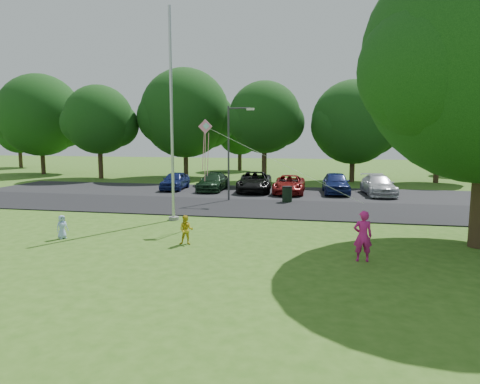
% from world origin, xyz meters
% --- Properties ---
extents(ground, '(120.00, 120.00, 0.00)m').
position_xyz_m(ground, '(0.00, 0.00, 0.00)').
color(ground, '#356219').
rests_on(ground, ground).
extents(park_road, '(60.00, 6.00, 0.06)m').
position_xyz_m(park_road, '(0.00, 9.00, 0.03)').
color(park_road, black).
rests_on(park_road, ground).
extents(parking_strip, '(42.00, 7.00, 0.06)m').
position_xyz_m(parking_strip, '(0.00, 15.50, 0.03)').
color(parking_strip, black).
rests_on(parking_strip, ground).
extents(flagpole, '(0.50, 0.50, 10.00)m').
position_xyz_m(flagpole, '(-3.50, 5.00, 4.17)').
color(flagpole, '#B7BABF').
rests_on(flagpole, ground).
extents(street_lamp, '(1.65, 0.23, 5.87)m').
position_xyz_m(street_lamp, '(-1.95, 11.33, 3.53)').
color(street_lamp, '#3F3F44').
rests_on(street_lamp, ground).
extents(trash_can, '(0.64, 0.64, 1.01)m').
position_xyz_m(trash_can, '(1.46, 11.37, 0.51)').
color(trash_can, black).
rests_on(trash_can, ground).
extents(tree_row, '(64.35, 11.94, 10.88)m').
position_xyz_m(tree_row, '(1.59, 24.23, 5.71)').
color(tree_row, '#332316').
rests_on(tree_row, ground).
extents(horizon_trees, '(77.46, 7.20, 7.02)m').
position_xyz_m(horizon_trees, '(4.06, 33.88, 4.30)').
color(horizon_trees, '#332316').
rests_on(horizon_trees, ground).
extents(parked_cars, '(16.60, 5.41, 1.48)m').
position_xyz_m(parked_cars, '(0.41, 15.63, 0.73)').
color(parked_cars, navy).
rests_on(parked_cars, ground).
extents(woman, '(0.66, 0.47, 1.69)m').
position_xyz_m(woman, '(4.95, -0.30, 0.84)').
color(woman, '#CC1B7E').
rests_on(woman, ground).
extents(child_yellow, '(0.60, 0.50, 1.12)m').
position_xyz_m(child_yellow, '(-1.40, 0.62, 0.56)').
color(child_yellow, gold).
rests_on(child_yellow, ground).
extents(child_blue, '(0.49, 0.55, 0.95)m').
position_xyz_m(child_blue, '(-6.57, 0.54, 0.48)').
color(child_blue, '#A6C0FF').
rests_on(child_blue, ground).
extents(kite, '(6.77, 4.32, 2.89)m').
position_xyz_m(kite, '(-1.33, 3.64, 4.01)').
color(kite, pink).
rests_on(kite, ground).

